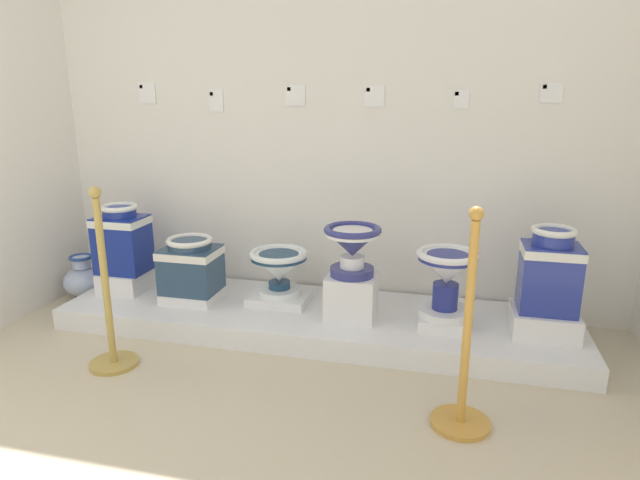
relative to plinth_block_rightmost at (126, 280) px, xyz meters
The scene contains 24 objects.
ground_plane 2.06m from the plinth_block_rightmost, 46.91° to the right, with size 6.01×5.43×0.02m, color beige.
wall_back 1.97m from the plinth_block_rightmost, 17.79° to the left, with size 4.21×0.06×3.02m, color white.
display_platform 1.41m from the plinth_block_rightmost, ahead, with size 3.31×0.86×0.14m, color white.
plinth_block_rightmost is the anchor object (origin of this frame).
antique_toilet_rightmost 0.32m from the plinth_block_rightmost, ahead, with size 0.34×0.27×0.48m.
plinth_block_squat_floral 0.55m from the plinth_block_rightmost, ahead, with size 0.35×0.32×0.06m, color white.
antique_toilet_squat_floral 0.59m from the plinth_block_rightmost, ahead, with size 0.37×0.31×0.37m.
plinth_block_pale_glazed 1.14m from the plinth_block_rightmost, ahead, with size 0.39×0.31×0.06m, color white.
antique_toilet_pale_glazed 1.15m from the plinth_block_rightmost, ahead, with size 0.39×0.39×0.30m.
plinth_block_broad_patterned 1.65m from the plinth_block_rightmost, ahead, with size 0.30×0.28×0.27m, color white.
antique_toilet_broad_patterned 1.70m from the plinth_block_rightmost, ahead, with size 0.35×0.35×0.31m.
plinth_block_tall_cobalt 2.22m from the plinth_block_rightmost, ahead, with size 0.29×0.29×0.07m, color white.
antique_toilet_tall_cobalt 2.24m from the plinth_block_rightmost, ahead, with size 0.36×0.36×0.40m.
plinth_block_central_ornate 2.79m from the plinth_block_rightmost, ahead, with size 0.37×0.33×0.14m, color white.
antique_toilet_central_ornate 2.81m from the plinth_block_rightmost, ahead, with size 0.32×0.27×0.49m.
info_placard_first 1.36m from the plinth_block_rightmost, 84.65° to the left, with size 0.13×0.01×0.15m.
info_placard_second 1.43m from the plinth_block_rightmost, 35.70° to the left, with size 0.10×0.01×0.15m.
info_placard_third 1.77m from the plinth_block_rightmost, 19.71° to the left, with size 0.14×0.01×0.14m.
info_placard_fourth 2.15m from the plinth_block_rightmost, 13.73° to the left, with size 0.13×0.01×0.13m.
info_placard_fifth 2.60m from the plinth_block_rightmost, 10.44° to the left, with size 0.09×0.01×0.11m.
info_placard_sixth 3.08m from the plinth_block_rightmost, ahead, with size 0.13×0.01×0.12m.
decorative_vase_companion 0.41m from the plinth_block_rightmost, behind, with size 0.29×0.29×0.34m.
stanchion_post_near_left 0.89m from the plinth_block_rightmost, 62.45° to the right, with size 0.27×0.27×1.03m.
stanchion_post_near_right 2.49m from the plinth_block_rightmost, 21.35° to the right, with size 0.28×0.28×1.04m.
Camera 1 is at (2.81, -0.98, 1.50)m, focal length 30.20 mm.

